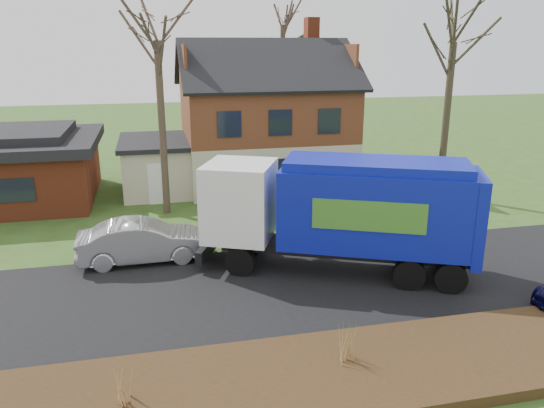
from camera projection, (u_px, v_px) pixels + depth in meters
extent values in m
plane|color=#304A18|center=(294.00, 285.00, 17.89)|extent=(120.00, 120.00, 0.00)
cube|color=black|center=(294.00, 285.00, 17.89)|extent=(80.00, 7.00, 0.02)
cube|color=black|center=(351.00, 372.00, 12.90)|extent=(80.00, 3.50, 0.30)
cube|color=beige|center=(265.00, 159.00, 30.98)|extent=(9.00, 7.50, 2.70)
cube|color=#512917|center=(265.00, 112.00, 30.18)|extent=(9.00, 7.50, 2.80)
cube|color=brown|center=(312.00, 32.00, 30.49)|extent=(0.70, 0.90, 1.60)
cube|color=beige|center=(157.00, 167.00, 29.21)|extent=(3.50, 5.50, 2.60)
cube|color=black|center=(155.00, 141.00, 28.79)|extent=(3.90, 5.90, 0.24)
cube|color=brown|center=(1.00, 175.00, 27.05)|extent=(9.00, 7.50, 2.80)
cylinder|color=black|center=(240.00, 261.00, 18.54)|extent=(1.10, 0.75, 1.05)
cylinder|color=black|center=(254.00, 240.00, 20.53)|extent=(1.10, 0.75, 1.05)
cylinder|color=black|center=(409.00, 274.00, 17.47)|extent=(1.10, 0.75, 1.05)
cylinder|color=black|center=(406.00, 251.00, 19.46)|extent=(1.10, 0.75, 1.05)
cylinder|color=black|center=(451.00, 278.00, 17.22)|extent=(1.10, 0.75, 1.05)
cylinder|color=black|center=(444.00, 253.00, 19.21)|extent=(1.10, 0.75, 1.05)
cube|color=black|center=(344.00, 249.00, 18.78)|extent=(8.43, 4.66, 0.35)
cube|color=white|center=(240.00, 200.00, 19.03)|extent=(3.16, 3.26, 2.73)
cube|color=black|center=(210.00, 195.00, 19.20)|extent=(0.98, 2.06, 0.91)
cube|color=black|center=(209.00, 246.00, 19.80)|extent=(1.26, 2.41, 0.45)
cube|color=#0C1699|center=(374.00, 208.00, 18.15)|extent=(6.84, 4.91, 2.73)
cube|color=#0C1699|center=(377.00, 165.00, 17.70)|extent=(6.44, 4.51, 0.30)
cube|color=#0C1699|center=(474.00, 217.00, 17.56)|extent=(1.38, 2.50, 2.93)
cube|color=#3C7827|center=(369.00, 216.00, 16.94)|extent=(3.34, 1.53, 1.01)
cube|color=#3C7827|center=(370.00, 195.00, 19.35)|extent=(3.34, 1.53, 1.01)
imported|color=#AEAFB6|center=(143.00, 241.00, 19.69)|extent=(4.80, 1.76, 1.57)
cylinder|color=#433428|center=(162.00, 130.00, 24.47)|extent=(0.33, 0.33, 7.97)
cylinder|color=#3B3323|center=(446.00, 122.00, 27.25)|extent=(0.36, 0.36, 7.91)
cylinder|color=#3F2E25|center=(282.00, 92.00, 37.25)|extent=(0.35, 0.35, 9.06)
cone|color=tan|center=(120.00, 385.00, 11.41)|extent=(0.04, 0.04, 0.97)
cone|color=tan|center=(113.00, 386.00, 11.37)|extent=(0.04, 0.04, 0.97)
cone|color=tan|center=(128.00, 384.00, 11.44)|extent=(0.04, 0.04, 0.97)
cone|color=tan|center=(121.00, 381.00, 11.53)|extent=(0.04, 0.04, 0.97)
cone|color=tan|center=(120.00, 388.00, 11.29)|extent=(0.04, 0.04, 0.97)
cone|color=olive|center=(349.00, 343.00, 12.96)|extent=(0.04, 0.04, 1.00)
cone|color=olive|center=(343.00, 344.00, 12.92)|extent=(0.04, 0.04, 1.00)
cone|color=olive|center=(355.00, 342.00, 12.99)|extent=(0.04, 0.04, 1.00)
cone|color=olive|center=(347.00, 340.00, 13.08)|extent=(0.04, 0.04, 1.00)
cone|color=olive|center=(351.00, 346.00, 12.84)|extent=(0.04, 0.04, 1.00)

